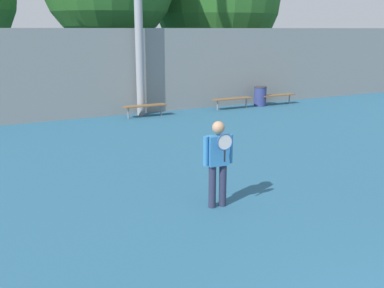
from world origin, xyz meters
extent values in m
cylinder|color=#282D47|center=(-0.24, 4.94, 0.41)|extent=(0.14, 0.14, 0.82)
cylinder|color=#282D47|center=(-0.03, 4.92, 0.41)|extent=(0.14, 0.14, 0.82)
cube|color=teal|center=(-0.13, 4.93, 1.11)|extent=(0.41, 0.23, 0.57)
cylinder|color=teal|center=(-0.38, 4.95, 1.11)|extent=(0.10, 0.10, 0.55)
cylinder|color=teal|center=(0.11, 4.91, 1.11)|extent=(0.10, 0.10, 0.55)
sphere|color=tan|center=(-0.13, 4.93, 1.54)|extent=(0.23, 0.23, 0.23)
cylinder|color=black|center=(-0.16, 4.65, 1.07)|extent=(0.03, 0.03, 0.22)
torus|color=#28519E|center=(-0.16, 4.65, 1.33)|extent=(0.31, 0.05, 0.31)
cylinder|color=silver|center=(-0.16, 4.65, 1.33)|extent=(0.27, 0.03, 0.27)
cube|color=brown|center=(5.77, 13.94, 0.44)|extent=(1.77, 0.40, 0.04)
cylinder|color=gray|center=(5.06, 13.94, 0.21)|extent=(0.06, 0.06, 0.42)
cylinder|color=gray|center=(6.47, 13.94, 0.21)|extent=(0.06, 0.06, 0.42)
cube|color=brown|center=(1.86, 13.94, 0.44)|extent=(1.67, 0.40, 0.04)
cylinder|color=gray|center=(1.19, 13.94, 0.21)|extent=(0.06, 0.06, 0.42)
cylinder|color=gray|center=(2.53, 13.94, 0.21)|extent=(0.06, 0.06, 0.42)
cube|color=brown|center=(8.12, 13.94, 0.44)|extent=(1.67, 0.40, 0.04)
cylinder|color=gray|center=(7.45, 13.94, 0.21)|extent=(0.06, 0.06, 0.42)
cylinder|color=gray|center=(8.79, 13.94, 0.21)|extent=(0.06, 0.06, 0.42)
cylinder|color=navy|center=(7.28, 14.08, 0.40)|extent=(0.53, 0.53, 0.81)
cylinder|color=#333338|center=(7.28, 14.08, 0.83)|extent=(0.56, 0.56, 0.04)
cube|color=gray|center=(0.00, 14.75, 1.65)|extent=(35.93, 0.06, 3.30)
cylinder|color=brown|center=(7.99, 19.25, 1.10)|extent=(0.50, 0.50, 2.21)
cylinder|color=brown|center=(1.89, 18.05, 1.55)|extent=(0.53, 0.53, 3.10)
camera|label=1|loc=(-4.16, -1.97, 3.28)|focal=42.00mm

